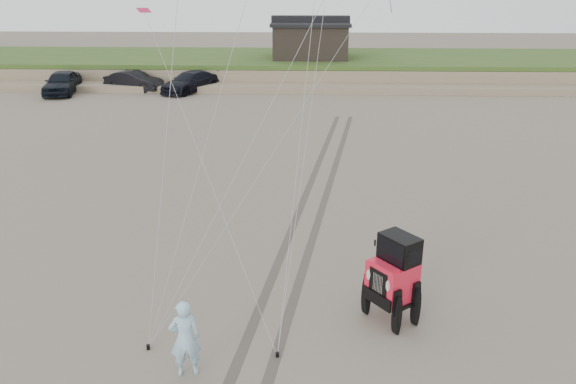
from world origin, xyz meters
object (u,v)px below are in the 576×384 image
cabin (310,39)px  truck_b (134,81)px  truck_a (62,82)px  truck_c (190,82)px  man (185,338)px  jeep (392,288)px

cabin → truck_b: 14.78m
truck_a → truck_c: truck_a is taller
cabin → truck_b: bearing=-155.0°
man → truck_c: bearing=-91.9°
jeep → man: bearing=-101.5°
truck_a → man: man is taller
truck_b → man: 33.73m
truck_b → man: bearing=-145.0°
truck_a → jeep: bearing=-62.7°
truck_b → jeep: 33.45m
truck_b → man: (10.53, -32.05, 0.16)m
cabin → jeep: (1.94, -35.98, -2.34)m
truck_c → jeep: size_ratio=1.06×
truck_a → man: 34.25m
truck_b → man: size_ratio=2.48×
truck_b → truck_c: (4.29, -0.35, 0.01)m
jeep → man: size_ratio=2.70×
cabin → man: cabin is taller
truck_c → truck_a: bearing=-142.3°
cabin → truck_a: bearing=-157.2°
truck_a → truck_b: size_ratio=1.11×
truck_c → man: 32.30m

